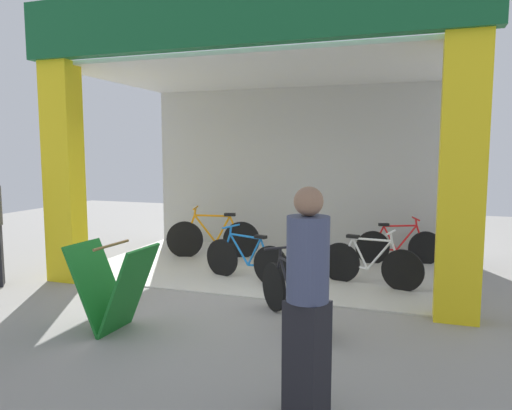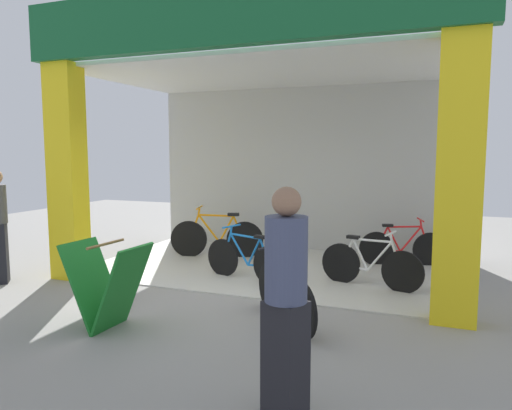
% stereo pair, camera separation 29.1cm
% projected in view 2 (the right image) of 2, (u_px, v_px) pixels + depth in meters
% --- Properties ---
extents(ground_plane, '(19.87, 19.87, 0.00)m').
position_uv_depth(ground_plane, '(233.00, 297.00, 6.44)').
color(ground_plane, gray).
rests_on(ground_plane, ground).
extents(shop_facade, '(6.14, 3.71, 4.02)m').
position_uv_depth(shop_facade, '(275.00, 138.00, 7.80)').
color(shop_facade, beige).
rests_on(shop_facade, ground).
extents(bicycle_inside_0, '(1.65, 0.58, 0.94)m').
position_uv_depth(bicycle_inside_0, '(217.00, 237.00, 8.76)').
color(bicycle_inside_0, black).
rests_on(bicycle_inside_0, ground).
extents(bicycle_inside_1, '(1.44, 0.50, 0.82)m').
position_uv_depth(bicycle_inside_1, '(246.00, 259.00, 7.19)').
color(bicycle_inside_1, black).
rests_on(bicycle_inside_1, ground).
extents(bicycle_inside_2, '(1.48, 0.46, 0.83)m').
position_uv_depth(bicycle_inside_2, '(370.00, 265.00, 6.82)').
color(bicycle_inside_2, black).
rests_on(bicycle_inside_2, ground).
extents(bicycle_inside_3, '(1.43, 0.49, 0.81)m').
position_uv_depth(bicycle_inside_3, '(403.00, 247.00, 8.13)').
color(bicycle_inside_3, black).
rests_on(bicycle_inside_3, ground).
extents(bicycle_parked_0, '(1.04, 1.15, 0.83)m').
position_uv_depth(bicycle_parked_0, '(285.00, 295.00, 5.41)').
color(bicycle_parked_0, black).
rests_on(bicycle_parked_0, ground).
extents(sandwich_board_sign, '(0.87, 0.61, 0.97)m').
position_uv_depth(sandwich_board_sign, '(107.00, 286.00, 5.24)').
color(sandwich_board_sign, '#197226').
rests_on(sandwich_board_sign, ground).
extents(pedestrian_0, '(0.39, 0.39, 1.70)m').
position_uv_depth(pedestrian_0, '(286.00, 304.00, 3.40)').
color(pedestrian_0, black).
rests_on(pedestrian_0, ground).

